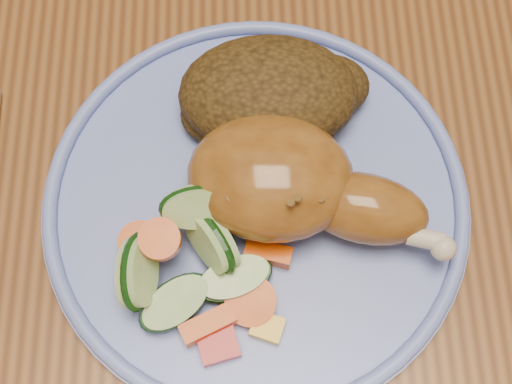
# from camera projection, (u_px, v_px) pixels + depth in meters

# --- Properties ---
(ground) EXTENTS (4.00, 4.00, 0.00)m
(ground) POSITION_uv_depth(u_px,v_px,m) (277.00, 336.00, 1.21)
(ground) COLOR #53311C
(ground) RESTS_ON ground
(dining_table) EXTENTS (0.90, 1.40, 0.75)m
(dining_table) POSITION_uv_depth(u_px,v_px,m) (299.00, 179.00, 0.59)
(dining_table) COLOR brown
(dining_table) RESTS_ON ground
(plate) EXTENTS (0.29, 0.29, 0.01)m
(plate) POSITION_uv_depth(u_px,v_px,m) (256.00, 204.00, 0.49)
(plate) COLOR #6F82D6
(plate) RESTS_ON dining_table
(plate_rim) EXTENTS (0.29, 0.29, 0.01)m
(plate_rim) POSITION_uv_depth(u_px,v_px,m) (256.00, 198.00, 0.48)
(plate_rim) COLOR #6F82D6
(plate_rim) RESTS_ON plate
(chicken_leg) EXTENTS (0.17, 0.11, 0.06)m
(chicken_leg) POSITION_uv_depth(u_px,v_px,m) (293.00, 185.00, 0.46)
(chicken_leg) COLOR #8E571D
(chicken_leg) RESTS_ON plate
(rice_pilaf) EXTENTS (0.13, 0.09, 0.05)m
(rice_pilaf) POSITION_uv_depth(u_px,v_px,m) (272.00, 94.00, 0.49)
(rice_pilaf) COLOR #442F11
(rice_pilaf) RESTS_ON plate
(vegetable_pile) EXTENTS (0.12, 0.12, 0.06)m
(vegetable_pile) POSITION_uv_depth(u_px,v_px,m) (195.00, 265.00, 0.44)
(vegetable_pile) COLOR #A50A05
(vegetable_pile) RESTS_ON plate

